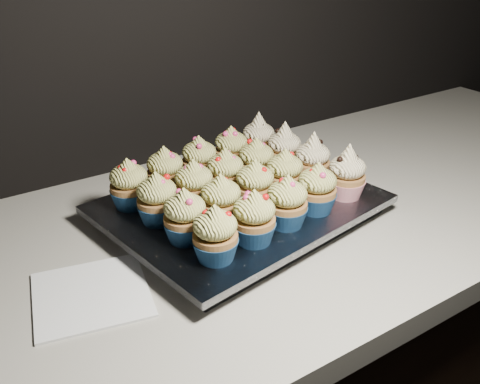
{
  "coord_description": "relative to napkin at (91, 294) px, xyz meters",
  "views": [
    {
      "loc": [
        -0.18,
        1.06,
        1.35
      ],
      "look_at": [
        0.24,
        1.71,
        0.95
      ],
      "focal_mm": 40.0,
      "sensor_mm": 36.0,
      "label": 1
    }
  ],
  "objects": [
    {
      "name": "cupcake_17",
      "position": [
        0.26,
        0.17,
        0.07
      ],
      "size": [
        0.06,
        0.06,
        0.08
      ],
      "color": "navy",
      "rests_on": "foil_lining"
    },
    {
      "name": "cupcake_4",
      "position": [
        0.43,
        -0.02,
        0.07
      ],
      "size": [
        0.06,
        0.06,
        0.1
      ],
      "color": "red",
      "rests_on": "foil_lining"
    },
    {
      "name": "cupcake_15",
      "position": [
        0.12,
        0.14,
        0.07
      ],
      "size": [
        0.06,
        0.06,
        0.08
      ],
      "color": "navy",
      "rests_on": "foil_lining"
    },
    {
      "name": "cupcake_19",
      "position": [
        0.4,
        0.19,
        0.07
      ],
      "size": [
        0.06,
        0.06,
        0.1
      ],
      "color": "red",
      "rests_on": "foil_lining"
    },
    {
      "name": "cupcake_13",
      "position": [
        0.34,
        0.11,
        0.07
      ],
      "size": [
        0.06,
        0.06,
        0.08
      ],
      "color": "navy",
      "rests_on": "foil_lining"
    },
    {
      "name": "cupcake_18",
      "position": [
        0.33,
        0.18,
        0.07
      ],
      "size": [
        0.06,
        0.06,
        0.08
      ],
      "color": "navy",
      "rests_on": "foil_lining"
    },
    {
      "name": "cupcake_11",
      "position": [
        0.21,
        0.08,
        0.07
      ],
      "size": [
        0.06,
        0.06,
        0.08
      ],
      "color": "navy",
      "rests_on": "foil_lining"
    },
    {
      "name": "cupcake_0",
      "position": [
        0.16,
        -0.06,
        0.07
      ],
      "size": [
        0.06,
        0.06,
        0.08
      ],
      "color": "navy",
      "rests_on": "foil_lining"
    },
    {
      "name": "baking_tray",
      "position": [
        0.28,
        0.06,
        0.01
      ],
      "size": [
        0.43,
        0.35,
        0.02
      ],
      "primitive_type": "cube",
      "rotation": [
        0.0,
        0.0,
        0.16
      ],
      "color": "black",
      "rests_on": "worktop"
    },
    {
      "name": "cupcake_9",
      "position": [
        0.42,
        0.05,
        0.07
      ],
      "size": [
        0.06,
        0.06,
        0.1
      ],
      "color": "red",
      "rests_on": "foil_lining"
    },
    {
      "name": "cupcake_10",
      "position": [
        0.14,
        0.08,
        0.07
      ],
      "size": [
        0.06,
        0.06,
        0.08
      ],
      "color": "navy",
      "rests_on": "foil_lining"
    },
    {
      "name": "cupcake_14",
      "position": [
        0.41,
        0.12,
        0.07
      ],
      "size": [
        0.06,
        0.06,
        0.1
      ],
      "color": "red",
      "rests_on": "foil_lining"
    },
    {
      "name": "cupcake_8",
      "position": [
        0.35,
        0.04,
        0.07
      ],
      "size": [
        0.06,
        0.06,
        0.08
      ],
      "color": "navy",
      "rests_on": "foil_lining"
    },
    {
      "name": "foil_lining",
      "position": [
        0.28,
        0.06,
        0.03
      ],
      "size": [
        0.47,
        0.39,
        0.01
      ],
      "primitive_type": "cube",
      "rotation": [
        0.0,
        0.0,
        0.16
      ],
      "color": "silver",
      "rests_on": "baking_tray"
    },
    {
      "name": "cupcake_16",
      "position": [
        0.19,
        0.16,
        0.07
      ],
      "size": [
        0.06,
        0.06,
        0.08
      ],
      "color": "navy",
      "rests_on": "foil_lining"
    },
    {
      "name": "cupcake_3",
      "position": [
        0.36,
        -0.03,
        0.07
      ],
      "size": [
        0.06,
        0.06,
        0.08
      ],
      "color": "navy",
      "rests_on": "foil_lining"
    },
    {
      "name": "worktop",
      "position": [
        0.03,
        0.06,
        -0.02
      ],
      "size": [
        2.44,
        0.64,
        0.04
      ],
      "primitive_type": "cube",
      "color": "beige",
      "rests_on": "cabinet"
    },
    {
      "name": "cupcake_1",
      "position": [
        0.23,
        -0.05,
        0.07
      ],
      "size": [
        0.06,
        0.06,
        0.08
      ],
      "color": "navy",
      "rests_on": "foil_lining"
    },
    {
      "name": "napkin",
      "position": [
        0.0,
        0.0,
        0.0
      ],
      "size": [
        0.18,
        0.18,
        0.0
      ],
      "primitive_type": "cube",
      "rotation": [
        0.0,
        0.0,
        -0.22
      ],
      "color": "white",
      "rests_on": "worktop"
    },
    {
      "name": "cupcake_5",
      "position": [
        0.15,
        0.01,
        0.07
      ],
      "size": [
        0.06,
        0.06,
        0.08
      ],
      "color": "navy",
      "rests_on": "foil_lining"
    },
    {
      "name": "cupcake_2",
      "position": [
        0.29,
        -0.04,
        0.07
      ],
      "size": [
        0.06,
        0.06,
        0.08
      ],
      "color": "navy",
      "rests_on": "foil_lining"
    },
    {
      "name": "cupcake_6",
      "position": [
        0.21,
        0.02,
        0.07
      ],
      "size": [
        0.06,
        0.06,
        0.08
      ],
      "color": "navy",
      "rests_on": "foil_lining"
    },
    {
      "name": "cupcake_12",
      "position": [
        0.27,
        0.1,
        0.07
      ],
      "size": [
        0.06,
        0.06,
        0.08
      ],
      "color": "navy",
      "rests_on": "foil_lining"
    },
    {
      "name": "cupcake_7",
      "position": [
        0.29,
        0.03,
        0.07
      ],
      "size": [
        0.06,
        0.06,
        0.08
      ],
      "color": "navy",
      "rests_on": "foil_lining"
    }
  ]
}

